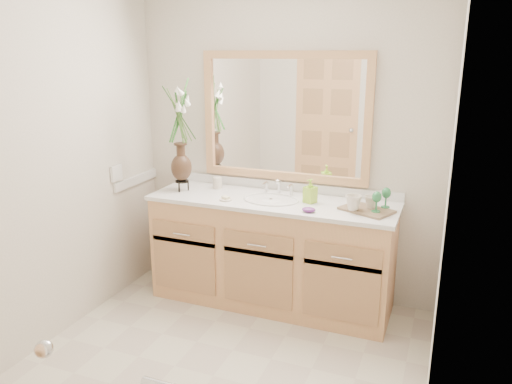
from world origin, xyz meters
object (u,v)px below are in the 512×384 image
at_px(tray, 367,210).
at_px(soap_bottle, 310,192).
at_px(flower_vase, 180,123).
at_px(tumbler, 218,183).

bearing_deg(tray, soap_bottle, -163.40).
relative_size(flower_vase, soap_bottle, 4.96).
xyz_separation_m(flower_vase, tumbler, (0.23, 0.16, -0.48)).
bearing_deg(tray, tumbler, -163.47).
xyz_separation_m(tumbler, soap_bottle, (0.79, -0.10, 0.03)).
relative_size(tumbler, tray, 0.27).
bearing_deg(flower_vase, tray, 0.20).
bearing_deg(flower_vase, soap_bottle, 3.31).
bearing_deg(soap_bottle, tray, 15.24).
bearing_deg(tumbler, soap_bottle, -7.50).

